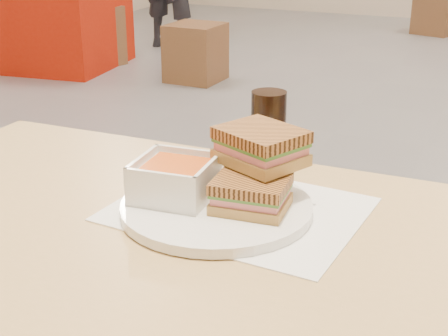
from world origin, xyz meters
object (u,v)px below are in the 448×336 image
at_px(bg_chair_0r, 196,53).
at_px(cola_glass, 268,128).
at_px(main_table, 203,313).
at_px(soup_bowl, 175,181).
at_px(bg_chair_2l, 437,12).
at_px(bg_chair_0l, 90,36).
at_px(panini_lower, 251,194).
at_px(plate, 216,208).
at_px(bg_table_0, 58,16).

bearing_deg(bg_chair_0r, cola_glass, -61.18).
height_order(main_table, soup_bowl, soup_bowl).
bearing_deg(bg_chair_2l, cola_glass, -85.86).
relative_size(cola_glass, bg_chair_2l, 0.28).
relative_size(soup_bowl, bg_chair_0l, 0.24).
relative_size(panini_lower, bg_chair_0l, 0.22).
relative_size(plate, bg_table_0, 0.29).
bearing_deg(bg_chair_0r, plate, -62.76).
height_order(soup_bowl, cola_glass, cola_glass).
height_order(soup_bowl, bg_chair_0r, soup_bowl).
relative_size(soup_bowl, bg_table_0, 0.12).
relative_size(bg_chair_0r, bg_chair_2l, 0.88).
xyz_separation_m(main_table, bg_chair_2l, (-0.45, 6.19, -0.43)).
relative_size(panini_lower, cola_glass, 0.86).
bearing_deg(panini_lower, plate, -177.43).
bearing_deg(soup_bowl, cola_glass, 74.75).
relative_size(cola_glass, bg_table_0, 0.13).
relative_size(plate, bg_chair_0r, 0.71).
bearing_deg(soup_bowl, panini_lower, 3.28).
height_order(main_table, cola_glass, cola_glass).
bearing_deg(bg_chair_2l, plate, -85.97).
bearing_deg(bg_chair_0r, soup_bowl, -63.69).
distance_m(cola_glass, bg_chair_0l, 4.32).
distance_m(soup_bowl, bg_chair_0r, 3.84).
distance_m(main_table, panini_lower, 0.18).
bearing_deg(bg_chair_0l, bg_table_0, -147.07).
relative_size(soup_bowl, bg_chair_2l, 0.26).
height_order(cola_glass, bg_table_0, cola_glass).
height_order(soup_bowl, bg_chair_2l, soup_bowl).
xyz_separation_m(panini_lower, cola_glass, (-0.06, 0.22, 0.03)).
height_order(main_table, bg_chair_0r, main_table).
bearing_deg(cola_glass, main_table, -85.48).
distance_m(main_table, bg_chair_2l, 6.22).
bearing_deg(panini_lower, bg_table_0, 131.52).
distance_m(bg_chair_0r, bg_chair_2l, 3.00).
bearing_deg(plate, panini_lower, 2.57).
distance_m(bg_chair_0l, bg_chair_0r, 1.00).
xyz_separation_m(plate, bg_table_0, (-2.94, 3.39, -0.37)).
bearing_deg(cola_glass, bg_table_0, 132.90).
distance_m(panini_lower, bg_chair_0r, 3.89).
xyz_separation_m(bg_chair_0l, bg_chair_2l, (2.32, 2.58, -0.02)).
bearing_deg(cola_glass, bg_chair_2l, 94.14).
height_order(plate, cola_glass, cola_glass).
xyz_separation_m(panini_lower, bg_chair_0r, (-1.81, 3.40, -0.59)).
bearing_deg(soup_bowl, bg_chair_2l, 93.40).
relative_size(cola_glass, bg_chair_0l, 0.26).
bearing_deg(bg_table_0, soup_bowl, -49.72).
bearing_deg(soup_bowl, bg_chair_0r, 116.31).
distance_m(panini_lower, cola_glass, 0.23).
bearing_deg(bg_table_0, bg_chair_0r, 0.56).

